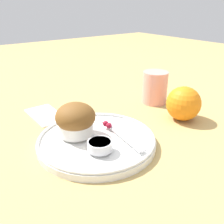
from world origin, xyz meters
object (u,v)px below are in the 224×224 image
at_px(muffin, 76,120).
at_px(juice_glass, 155,87).
at_px(butter_knife, 120,132).
at_px(orange_fruit, 183,104).

height_order(muffin, juice_glass, juice_glass).
bearing_deg(juice_glass, butter_knife, -62.64).
bearing_deg(orange_fruit, butter_knife, -92.84).
distance_m(butter_knife, juice_glass, 0.26).
height_order(butter_knife, juice_glass, juice_glass).
height_order(orange_fruit, juice_glass, juice_glass).
bearing_deg(orange_fruit, muffin, -103.19).
bearing_deg(muffin, orange_fruit, 76.81).
bearing_deg(butter_knife, muffin, -118.31).
xyz_separation_m(butter_knife, orange_fruit, (0.01, 0.20, 0.02)).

